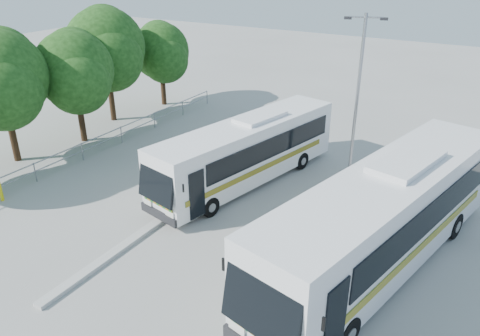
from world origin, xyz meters
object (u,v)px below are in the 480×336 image
Objects in this scene: tree_far_e at (161,51)px; coach_main at (247,151)px; tree_far_b at (1,78)px; bollard at (0,190)px; tree_far_c at (75,70)px; lamppost at (358,90)px; coach_adjacent at (385,218)px; tree_far_d at (106,47)px.

coach_main is (11.62, -8.07, -2.21)m from tree_far_e.
tree_far_b is 6.17m from bollard.
tree_far_c is 15.57m from lamppost.
coach_adjacent reaches higher than coach_main.
tree_far_c is at bearing 176.18° from lamppost.
tree_far_b is at bearing -102.91° from tree_far_c.
bollard is (-8.69, -7.31, -1.15)m from coach_main.
tree_far_d is 4.65m from tree_far_e.
coach_adjacent is 8.23m from lamppost.
tree_far_c is 11.41m from coach_main.
tree_far_d reaches higher than coach_adjacent.
lamppost reaches higher than coach_adjacent.
lamppost is (15.99, 7.69, -0.23)m from tree_far_b.
coach_adjacent is at bearing -10.10° from tree_far_c.
coach_adjacent is (7.43, -3.43, 0.33)m from coach_main.
coach_main is 11.41m from bollard.
tree_far_b is 1.17× the size of tree_far_e.
tree_far_d is at bearing 108.37° from bollard.
tree_far_e is 16.01m from bollard.
tree_far_c reaches higher than tree_far_e.
tree_far_b is 19.62m from coach_adjacent.
tree_far_e reaches higher than coach_adjacent.
tree_far_d is at bearing 92.23° from tree_far_b.
coach_main is at bearing 0.66° from tree_far_c.
coach_adjacent is at bearing -31.13° from tree_far_e.
tree_far_d is 12.24m from bollard.
lamppost is at bearing 40.87° from bollard.
tree_far_c is 8.44m from bollard.
tree_far_e is 16.22m from lamppost.
tree_far_c is (0.89, 3.90, -0.31)m from tree_far_b.
lamppost is at bearing 128.97° from coach_adjacent.
coach_adjacent is at bearing 13.51° from bollard.
tree_far_d is 16.29m from lamppost.
tree_far_c is at bearing -86.46° from tree_far_e.
tree_far_e is at bearing 93.54° from tree_far_c.
tree_far_b is 7.61m from tree_far_d.
tree_far_d reaches higher than coach_main.
tree_far_b is at bearing -172.23° from lamppost.
lamppost reaches higher than coach_main.
tree_far_b reaches higher than tree_far_e.
coach_adjacent is (19.05, -11.50, -1.88)m from tree_far_e.
bollard is at bearing -71.36° from tree_far_c.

